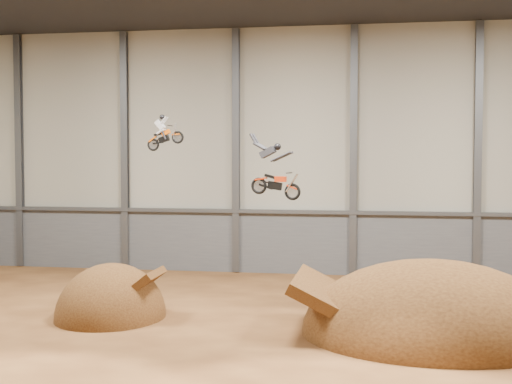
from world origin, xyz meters
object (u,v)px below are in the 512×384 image
at_px(fmx_rider_b, 274,167).
at_px(landing_ramp, 432,335).
at_px(takeoff_ramp, 111,317).
at_px(fmx_rider_a, 167,129).

bearing_deg(fmx_rider_b, landing_ramp, -10.54).
bearing_deg(landing_ramp, takeoff_ramp, 176.65).
bearing_deg(takeoff_ramp, fmx_rider_b, 15.59).
xyz_separation_m(fmx_rider_a, fmx_rider_b, (5.32, -2.05, -1.70)).
relative_size(takeoff_ramp, fmx_rider_b, 1.77).
relative_size(landing_ramp, fmx_rider_a, 5.41).
distance_m(takeoff_ramp, fmx_rider_b, 9.29).
bearing_deg(fmx_rider_b, fmx_rider_a, 170.60).
relative_size(fmx_rider_a, fmx_rider_b, 0.62).
xyz_separation_m(takeoff_ramp, landing_ramp, (12.99, -0.76, 0.00)).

